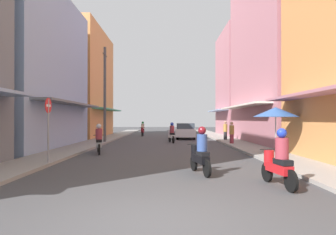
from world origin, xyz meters
TOP-DOWN VIEW (x-y plane):
  - ground_plane at (0.00, 17.19)m, footprint 93.24×93.24m
  - sidewalk_left at (-5.30, 17.19)m, footprint 2.01×50.38m
  - sidewalk_right at (5.30, 17.19)m, footprint 2.01×50.38m
  - building_left_mid at (-9.30, 13.47)m, footprint 7.05×10.51m
  - building_left_far at (-9.30, 24.69)m, footprint 7.05×10.38m
  - building_right_mid at (9.30, 17.23)m, footprint 7.05×12.13m
  - building_right_far at (9.30, 28.11)m, footprint 7.05×8.52m
  - motorbike_maroon at (-2.50, 26.54)m, footprint 0.55×1.81m
  - motorbike_silver at (-3.41, 10.32)m, footprint 0.69×1.77m
  - motorbike_black at (1.30, 4.61)m, footprint 0.66×1.78m
  - motorbike_white at (0.51, 17.57)m, footprint 0.63×1.79m
  - motorbike_red at (3.20, 2.77)m, footprint 0.56×1.80m
  - parked_car at (1.90, 22.12)m, footprint 2.06×4.22m
  - pedestrian_midway at (4.73, 15.60)m, footprint 0.34×0.34m
  - pedestrian_crossing at (5.03, 19.40)m, footprint 0.34×0.34m
  - vendor_umbrella at (5.25, 8.56)m, footprint 2.07×2.07m
  - utility_pole at (-4.55, 17.09)m, footprint 0.20×1.20m
  - street_sign_no_entry at (-4.45, 6.37)m, footprint 0.07×0.60m

SIDE VIEW (x-z plane):
  - ground_plane at x=0.00m, z-range 0.00..0.00m
  - sidewalk_left at x=-5.30m, z-range 0.00..0.12m
  - sidewalk_right at x=5.30m, z-range 0.00..0.12m
  - motorbike_maroon at x=-2.50m, z-range -0.09..1.49m
  - motorbike_silver at x=-3.41m, z-range -0.09..1.49m
  - motorbike_black at x=1.30m, z-range -0.09..1.49m
  - motorbike_white at x=0.51m, z-range -0.09..1.49m
  - motorbike_red at x=3.20m, z-range -0.09..1.49m
  - parked_car at x=1.90m, z-range 0.01..1.46m
  - pedestrian_midway at x=4.73m, z-range 0.00..1.64m
  - pedestrian_crossing at x=5.03m, z-range 0.00..1.66m
  - street_sign_no_entry at x=-4.45m, z-range 0.39..3.04m
  - vendor_umbrella at x=5.25m, z-range 0.96..3.34m
  - utility_pole at x=-4.55m, z-range 0.08..7.37m
  - building_left_mid at x=-9.30m, z-range 0.00..9.81m
  - building_left_far at x=-9.30m, z-range 0.00..10.80m
  - building_right_far at x=9.30m, z-range -0.01..11.68m
  - building_right_mid at x=9.30m, z-range -0.01..15.60m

